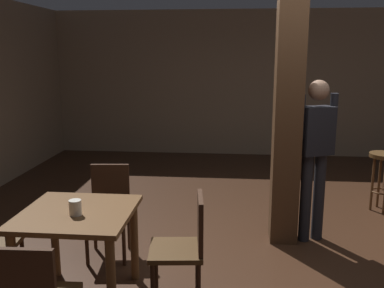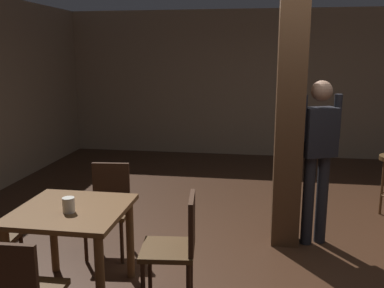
{
  "view_description": "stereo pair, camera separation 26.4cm",
  "coord_description": "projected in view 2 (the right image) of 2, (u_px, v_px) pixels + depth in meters",
  "views": [
    {
      "loc": [
        -0.46,
        -3.96,
        1.98
      ],
      "look_at": [
        -0.86,
        0.22,
        1.09
      ],
      "focal_mm": 40.0,
      "sensor_mm": 36.0,
      "label": 1
    },
    {
      "loc": [
        -0.2,
        -3.92,
        1.98
      ],
      "look_at": [
        -0.86,
        0.22,
        1.09
      ],
      "focal_mm": 40.0,
      "sensor_mm": 36.0,
      "label": 2
    }
  ],
  "objects": [
    {
      "name": "chair_north",
      "position": [
        109.0,
        204.0,
        4.27
      ],
      "size": [
        0.46,
        0.46,
        0.89
      ],
      "color": "#4C3319",
      "rests_on": "ground_plane"
    },
    {
      "name": "standing_person",
      "position": [
        318.0,
        151.0,
        4.37
      ],
      "size": [
        0.46,
        0.32,
        1.72
      ],
      "color": "black",
      "rests_on": "ground_plane"
    },
    {
      "name": "dining_table",
      "position": [
        72.0,
        225.0,
        3.45
      ],
      "size": [
        0.87,
        0.87,
        0.77
      ],
      "color": "brown",
      "rests_on": "ground_plane"
    },
    {
      "name": "pillar",
      "position": [
        290.0,
        112.0,
        4.3
      ],
      "size": [
        0.28,
        0.28,
        2.8
      ],
      "primitive_type": "cube",
      "color": "#4C301C",
      "rests_on": "ground_plane"
    },
    {
      "name": "ground_plane",
      "position": [
        275.0,
        261.0,
        4.17
      ],
      "size": [
        10.8,
        10.8,
        0.0
      ],
      "primitive_type": "plane",
      "color": "#382114"
    },
    {
      "name": "wall_back",
      "position": [
        271.0,
        84.0,
        8.23
      ],
      "size": [
        8.0,
        0.1,
        2.8
      ],
      "primitive_type": "cube",
      "color": "gray",
      "rests_on": "ground_plane"
    },
    {
      "name": "chair_east",
      "position": [
        177.0,
        243.0,
        3.38
      ],
      "size": [
        0.46,
        0.46,
        0.89
      ],
      "color": "#4C3319",
      "rests_on": "ground_plane"
    },
    {
      "name": "napkin_cup",
      "position": [
        69.0,
        205.0,
        3.32
      ],
      "size": [
        0.09,
        0.09,
        0.12
      ],
      "primitive_type": "cylinder",
      "color": "silver",
      "rests_on": "dining_table"
    }
  ]
}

